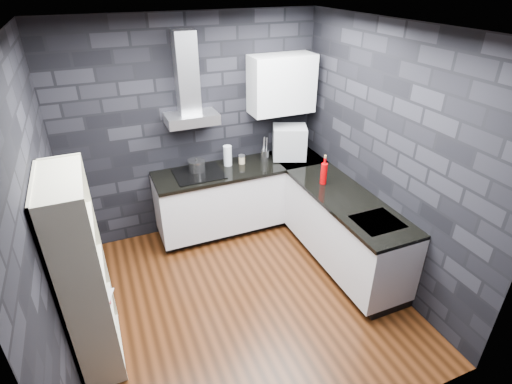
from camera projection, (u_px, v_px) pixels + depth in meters
ground at (242, 298)px, 4.27m from camera, size 3.20×3.20×0.00m
ceiling at (236, 28)px, 2.95m from camera, size 3.20×3.20×0.00m
wall_back at (193, 130)px, 4.92m from camera, size 3.20×0.05×2.70m
wall_front at (339, 312)px, 2.30m from camera, size 3.20×0.05×2.70m
wall_left at (42, 227)px, 3.06m from camera, size 0.05×3.20×2.70m
wall_right at (385, 159)px, 4.16m from camera, size 0.05×3.20×2.70m
toekick_back at (241, 221)px, 5.49m from camera, size 2.18×0.50×0.10m
toekick_right at (343, 259)px, 4.78m from camera, size 0.50×1.78×0.10m
counter_back_cab at (242, 195)px, 5.25m from camera, size 2.20×0.60×0.76m
counter_right_cab at (344, 230)px, 4.55m from camera, size 0.60×1.80×0.76m
counter_back_top at (241, 168)px, 5.05m from camera, size 2.20×0.62×0.04m
counter_right_top at (348, 200)px, 4.36m from camera, size 0.62×1.80×0.04m
counter_corner_top at (297, 158)px, 5.32m from camera, size 0.62×0.62×0.04m
hood_body at (192, 119)px, 4.64m from camera, size 0.60×0.34×0.12m
hood_chimney at (187, 73)px, 4.45m from camera, size 0.24×0.20×0.90m
upper_cabinet at (282, 84)px, 4.88m from camera, size 0.80×0.35×0.70m
cooktop at (199, 174)px, 4.86m from camera, size 0.58×0.50×0.01m
sink_rim at (377, 222)px, 3.95m from camera, size 0.44×0.40×0.01m
pot at (197, 166)px, 4.89m from camera, size 0.22×0.22×0.12m
glass_vase at (228, 156)px, 5.02m from camera, size 0.14×0.14×0.26m
storage_jar at (242, 160)px, 5.10m from camera, size 0.10×0.10×0.10m
utensil_crock at (265, 155)px, 5.18m from camera, size 0.14×0.14×0.14m
appliance_garage at (289, 142)px, 5.16m from camera, size 0.51×0.46×0.42m
red_bottle at (324, 174)px, 4.59m from camera, size 0.08×0.08×0.25m
bookshelf at (83, 276)px, 3.25m from camera, size 0.52×0.86×1.80m
fruit_bowl at (83, 282)px, 3.13m from camera, size 0.25×0.25×0.06m
book_red at (89, 294)px, 3.52m from camera, size 0.16×0.03×0.21m
book_second at (89, 290)px, 3.54m from camera, size 0.17×0.07×0.23m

